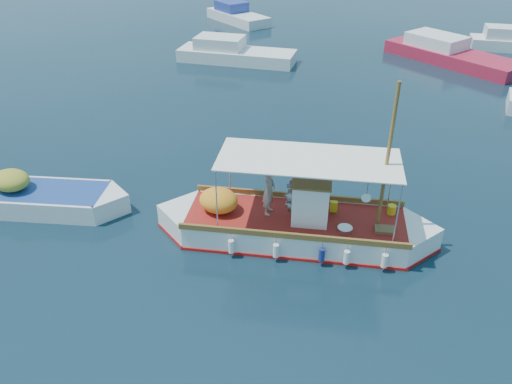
% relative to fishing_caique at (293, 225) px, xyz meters
% --- Properties ---
extents(ground, '(160.00, 160.00, 0.00)m').
position_rel_fishing_caique_xyz_m(ground, '(-0.52, -0.42, -0.50)').
color(ground, black).
rests_on(ground, ground).
extents(fishing_caique, '(8.95, 4.49, 5.72)m').
position_rel_fishing_caique_xyz_m(fishing_caique, '(0.00, 0.00, 0.00)').
color(fishing_caique, white).
rests_on(fishing_caique, ground).
extents(dinghy, '(6.41, 3.52, 1.67)m').
position_rel_fishing_caique_xyz_m(dinghy, '(-9.05, -2.38, -0.16)').
color(dinghy, white).
rests_on(dinghy, ground).
extents(bg_boat_nw, '(8.08, 3.85, 1.80)m').
position_rel_fishing_caique_xyz_m(bg_boat_nw, '(-11.22, 16.64, -0.01)').
color(bg_boat_nw, silver).
rests_on(bg_boat_nw, ground).
extents(bg_boat_n, '(9.44, 6.56, 1.80)m').
position_rel_fishing_caique_xyz_m(bg_boat_n, '(1.75, 22.90, -0.01)').
color(bg_boat_n, '#A71B33').
rests_on(bg_boat_n, ground).
extents(bg_boat_far_w, '(6.92, 5.14, 1.80)m').
position_rel_fishing_caique_xyz_m(bg_boat_far_w, '(-16.53, 27.06, -0.01)').
color(bg_boat_far_w, silver).
rests_on(bg_boat_far_w, ground).
extents(bg_boat_far_n, '(5.88, 3.17, 1.80)m').
position_rel_fishing_caique_xyz_m(bg_boat_far_n, '(5.23, 27.91, -0.01)').
color(bg_boat_far_n, silver).
rests_on(bg_boat_far_n, ground).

